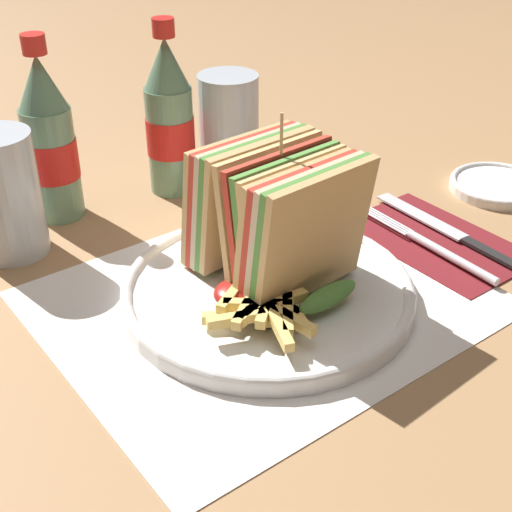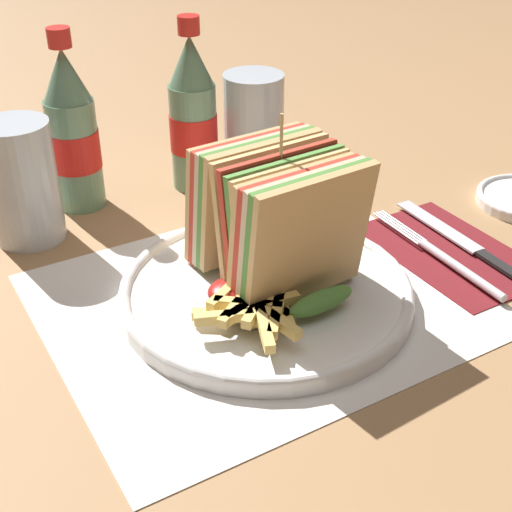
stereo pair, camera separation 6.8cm
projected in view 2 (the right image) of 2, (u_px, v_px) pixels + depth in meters
ground_plane at (242, 308)px, 0.68m from camera, size 4.00×4.00×0.00m
placemat at (263, 303)px, 0.69m from camera, size 0.40×0.34×0.00m
plate_main at (267, 292)px, 0.69m from camera, size 0.28×0.28×0.02m
club_sandwich at (279, 220)px, 0.66m from camera, size 0.13×0.17×0.17m
fries_pile at (254, 308)px, 0.63m from camera, size 0.09×0.12×0.02m
ketchup_blob at (235, 290)px, 0.66m from camera, size 0.05×0.04×0.02m
napkin at (449, 251)px, 0.77m from camera, size 0.12×0.19×0.00m
fork at (447, 260)px, 0.74m from camera, size 0.02×0.20×0.01m
knife at (467, 244)px, 0.77m from camera, size 0.02×0.21×0.00m
coke_bottle_near at (73, 134)px, 0.82m from camera, size 0.06×0.06×0.21m
coke_bottle_far at (193, 117)px, 0.86m from camera, size 0.06×0.06×0.21m
glass_near at (254, 134)px, 0.90m from camera, size 0.08×0.08×0.13m
glass_far at (24, 189)px, 0.77m from camera, size 0.08×0.08×0.13m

